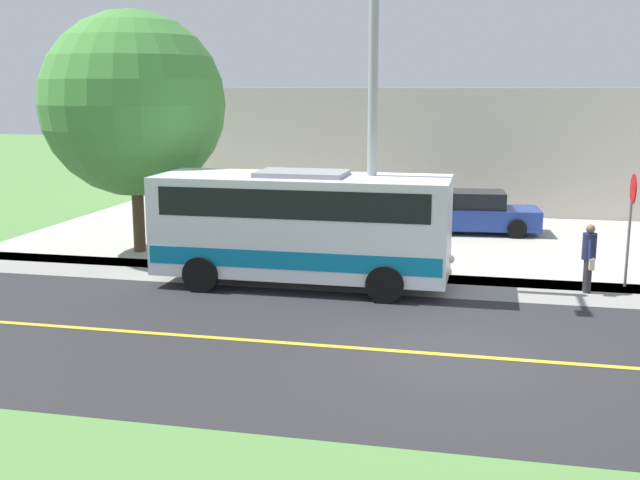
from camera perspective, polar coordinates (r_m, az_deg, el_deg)
name	(u,v)px	position (r m, az deg, el deg)	size (l,w,h in m)	color
ground_plane	(453,356)	(14.81, 9.89, -8.48)	(120.00, 120.00, 0.00)	#548442
road_surface	(453,355)	(14.81, 9.89, -8.47)	(8.00, 100.00, 0.01)	#28282B
sidewalk	(463,287)	(19.79, 10.60, -3.43)	(2.40, 100.00, 0.01)	gray
parking_lot_surface	(561,238)	(26.93, 17.53, 0.15)	(14.00, 36.00, 0.01)	#B2ADA3
road_centre_line	(453,355)	(14.81, 9.89, -8.45)	(0.16, 100.00, 0.00)	gold
shuttle_bus_front	(302,223)	(19.31, -1.33, 1.28)	(2.71, 7.49, 2.93)	white
pedestrian_with_bags	(589,256)	(19.88, 19.41, -1.12)	(0.72, 0.34, 1.70)	#262628
stop_sign	(631,210)	(20.58, 22.20, 2.06)	(0.76, 0.07, 2.88)	slate
street_light_pole	(372,97)	(19.04, 3.92, 10.61)	(1.97, 0.24, 8.67)	#9E9EA3
parked_car_near	(473,213)	(27.09, 11.32, 2.00)	(2.29, 4.53, 1.45)	navy
tree_curbside	(133,104)	(23.74, -13.76, 9.82)	(5.48, 5.48, 7.23)	#4C3826
commercial_building	(482,144)	(35.43, 11.98, 7.04)	(10.00, 23.68, 4.96)	beige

